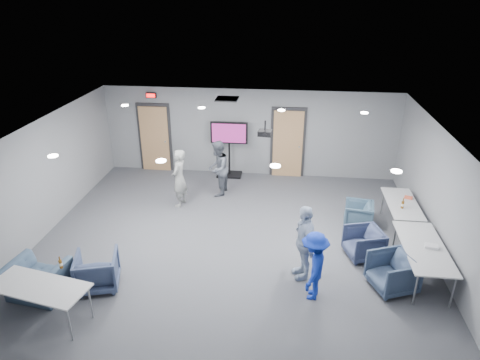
# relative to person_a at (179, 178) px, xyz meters

# --- Properties ---
(floor) EXTENTS (9.00, 9.00, 0.00)m
(floor) POSITION_rel_person_a_xyz_m (1.64, -1.60, -0.80)
(floor) COLOR #3B3D43
(floor) RESTS_ON ground
(ceiling) EXTENTS (9.00, 9.00, 0.00)m
(ceiling) POSITION_rel_person_a_xyz_m (1.64, -1.60, 1.90)
(ceiling) COLOR silver
(ceiling) RESTS_ON wall_back
(wall_back) EXTENTS (9.00, 0.02, 2.70)m
(wall_back) POSITION_rel_person_a_xyz_m (1.64, 2.40, 0.55)
(wall_back) COLOR slate
(wall_back) RESTS_ON floor
(wall_front) EXTENTS (9.00, 0.02, 2.70)m
(wall_front) POSITION_rel_person_a_xyz_m (1.64, -5.60, 0.55)
(wall_front) COLOR slate
(wall_front) RESTS_ON floor
(wall_left) EXTENTS (0.02, 8.00, 2.70)m
(wall_left) POSITION_rel_person_a_xyz_m (-2.86, -1.60, 0.55)
(wall_left) COLOR slate
(wall_left) RESTS_ON floor
(wall_right) EXTENTS (0.02, 8.00, 2.70)m
(wall_right) POSITION_rel_person_a_xyz_m (6.14, -1.60, 0.55)
(wall_right) COLOR slate
(wall_right) RESTS_ON floor
(door_left) EXTENTS (1.06, 0.17, 2.24)m
(door_left) POSITION_rel_person_a_xyz_m (-1.36, 2.35, 0.27)
(door_left) COLOR black
(door_left) RESTS_ON wall_back
(door_right) EXTENTS (1.06, 0.17, 2.24)m
(door_right) POSITION_rel_person_a_xyz_m (2.84, 2.35, 0.27)
(door_right) COLOR black
(door_right) RESTS_ON wall_back
(exit_sign) EXTENTS (0.32, 0.08, 0.16)m
(exit_sign) POSITION_rel_person_a_xyz_m (-1.36, 2.33, 1.65)
(exit_sign) COLOR black
(exit_sign) RESTS_ON wall_back
(hvac_diffuser) EXTENTS (0.60, 0.60, 0.03)m
(hvac_diffuser) POSITION_rel_person_a_xyz_m (1.14, 1.20, 1.89)
(hvac_diffuser) COLOR black
(hvac_diffuser) RESTS_ON ceiling
(downlights) EXTENTS (6.18, 3.78, 0.02)m
(downlights) POSITION_rel_person_a_xyz_m (1.64, -1.60, 1.89)
(downlights) COLOR white
(downlights) RESTS_ON ceiling
(person_a) EXTENTS (0.47, 0.64, 1.60)m
(person_a) POSITION_rel_person_a_xyz_m (0.00, 0.00, 0.00)
(person_a) COLOR gray
(person_a) RESTS_ON floor
(person_b) EXTENTS (0.69, 0.84, 1.60)m
(person_b) POSITION_rel_person_a_xyz_m (0.91, 0.78, 0.00)
(person_b) COLOR #565C67
(person_b) RESTS_ON floor
(person_c) EXTENTS (0.63, 1.02, 1.62)m
(person_c) POSITION_rel_person_a_xyz_m (3.25, -2.78, 0.01)
(person_c) COLOR #9CADC8
(person_c) RESTS_ON floor
(person_d) EXTENTS (0.71, 1.00, 1.40)m
(person_d) POSITION_rel_person_a_xyz_m (3.43, -3.42, -0.10)
(person_d) COLOR #172D99
(person_d) RESTS_ON floor
(chair_right_a) EXTENTS (0.78, 0.77, 0.63)m
(chair_right_a) POSITION_rel_person_a_xyz_m (4.66, -0.57, -0.48)
(chair_right_a) COLOR #3A5164
(chair_right_a) RESTS_ON floor
(chair_right_b) EXTENTS (0.92, 0.91, 0.68)m
(chair_right_b) POSITION_rel_person_a_xyz_m (4.59, -1.94, -0.46)
(chair_right_b) COLOR #313A55
(chair_right_b) RESTS_ON floor
(chair_right_c) EXTENTS (1.04, 1.03, 0.74)m
(chair_right_c) POSITION_rel_person_a_xyz_m (4.99, -2.99, -0.43)
(chair_right_c) COLOR #36455E
(chair_right_c) RESTS_ON floor
(chair_front_a) EXTENTS (0.99, 1.00, 0.74)m
(chair_front_a) POSITION_rel_person_a_xyz_m (-0.77, -3.60, -0.43)
(chair_front_a) COLOR #394462
(chair_front_a) RESTS_ON floor
(chair_front_b) EXTENTS (1.19, 1.07, 0.69)m
(chair_front_b) POSITION_rel_person_a_xyz_m (-1.81, -4.00, -0.45)
(chair_front_b) COLOR #3C5067
(chair_front_b) RESTS_ON floor
(table_right_a) EXTENTS (0.71, 1.70, 0.73)m
(table_right_a) POSITION_rel_person_a_xyz_m (5.64, -0.65, -0.12)
(table_right_a) COLOR silver
(table_right_a) RESTS_ON floor
(table_right_b) EXTENTS (0.82, 1.98, 0.73)m
(table_right_b) POSITION_rel_person_a_xyz_m (5.64, -2.55, -0.11)
(table_right_b) COLOR silver
(table_right_b) RESTS_ON floor
(table_front_left) EXTENTS (1.85, 1.05, 0.73)m
(table_front_left) POSITION_rel_person_a_xyz_m (-1.35, -4.60, -0.12)
(table_front_left) COLOR silver
(table_front_left) RESTS_ON floor
(bottle_front) EXTENTS (0.06, 0.06, 0.25)m
(bottle_front) POSITION_rel_person_a_xyz_m (-1.21, -4.06, 0.02)
(bottle_front) COLOR brown
(bottle_front) RESTS_ON table_front_left
(bottle_right) EXTENTS (0.07, 0.07, 0.26)m
(bottle_right) POSITION_rel_person_a_xyz_m (5.57, -0.92, 0.03)
(bottle_right) COLOR brown
(bottle_right) RESTS_ON table_right_a
(snack_box) EXTENTS (0.22, 0.18, 0.04)m
(snack_box) POSITION_rel_person_a_xyz_m (5.84, -0.38, -0.05)
(snack_box) COLOR #DC5437
(snack_box) RESTS_ON table_right_a
(wrapper) EXTENTS (0.28, 0.23, 0.06)m
(wrapper) POSITION_rel_person_a_xyz_m (5.77, -2.57, -0.04)
(wrapper) COLOR silver
(wrapper) RESTS_ON table_right_b
(tv_stand) EXTENTS (1.14, 0.54, 1.75)m
(tv_stand) POSITION_rel_person_a_xyz_m (1.05, 2.14, 0.19)
(tv_stand) COLOR black
(tv_stand) RESTS_ON floor
(projector) EXTENTS (0.34, 0.32, 0.35)m
(projector) POSITION_rel_person_a_xyz_m (2.30, -0.77, 1.61)
(projector) COLOR black
(projector) RESTS_ON ceiling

